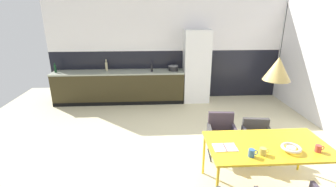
{
  "coord_description": "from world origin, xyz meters",
  "views": [
    {
      "loc": [
        -0.44,
        -3.44,
        2.51
      ],
      "look_at": [
        -0.18,
        0.89,
        1.01
      ],
      "focal_mm": 25.44,
      "sensor_mm": 36.0,
      "label": 1
    }
  ],
  "objects_px": {
    "bottle_wine_green": "(106,66)",
    "armchair_near_window": "(257,134)",
    "pendant_lamp_over_table_near": "(278,69)",
    "armchair_by_stool": "(221,130)",
    "mug_glass_clear": "(252,153)",
    "mug_wide_latte": "(318,148)",
    "bottle_vinegar_dark": "(55,69)",
    "open_book": "(225,147)",
    "bottle_oil_tall": "(152,68)",
    "dining_table": "(268,147)",
    "fruit_bowl": "(291,148)",
    "refrigerator_column": "(196,66)",
    "cooking_pot": "(173,68)",
    "mug_tall_blue": "(263,151)"
  },
  "relations": [
    {
      "from": "armchair_near_window",
      "to": "fruit_bowl",
      "type": "relative_size",
      "value": 2.75
    },
    {
      "from": "armchair_near_window",
      "to": "dining_table",
      "type": "bearing_deg",
      "value": 82.56
    },
    {
      "from": "bottle_oil_tall",
      "to": "bottle_vinegar_dark",
      "type": "distance_m",
      "value": 2.66
    },
    {
      "from": "mug_glass_clear",
      "to": "pendant_lamp_over_table_near",
      "type": "distance_m",
      "value": 1.12
    },
    {
      "from": "refrigerator_column",
      "to": "mug_glass_clear",
      "type": "height_order",
      "value": "refrigerator_column"
    },
    {
      "from": "armchair_near_window",
      "to": "mug_tall_blue",
      "type": "bearing_deg",
      "value": 76.66
    },
    {
      "from": "refrigerator_column",
      "to": "bottle_oil_tall",
      "type": "xyz_separation_m",
      "value": [
        -1.27,
        -0.06,
        -0.01
      ]
    },
    {
      "from": "fruit_bowl",
      "to": "bottle_vinegar_dark",
      "type": "height_order",
      "value": "bottle_vinegar_dark"
    },
    {
      "from": "cooking_pot",
      "to": "bottle_vinegar_dark",
      "type": "height_order",
      "value": "bottle_vinegar_dark"
    },
    {
      "from": "bottle_wine_green",
      "to": "armchair_near_window",
      "type": "bearing_deg",
      "value": -44.78
    },
    {
      "from": "open_book",
      "to": "bottle_oil_tall",
      "type": "relative_size",
      "value": 1.21
    },
    {
      "from": "armchair_near_window",
      "to": "bottle_wine_green",
      "type": "relative_size",
      "value": 2.19
    },
    {
      "from": "bottle_wine_green",
      "to": "cooking_pot",
      "type": "bearing_deg",
      "value": -2.99
    },
    {
      "from": "bottle_vinegar_dark",
      "to": "mug_wide_latte",
      "type": "bearing_deg",
      "value": -39.37
    },
    {
      "from": "open_book",
      "to": "mug_tall_blue",
      "type": "bearing_deg",
      "value": -22.81
    },
    {
      "from": "refrigerator_column",
      "to": "mug_wide_latte",
      "type": "xyz_separation_m",
      "value": [
        0.94,
        -4.02,
        -0.22
      ]
    },
    {
      "from": "fruit_bowl",
      "to": "mug_tall_blue",
      "type": "relative_size",
      "value": 1.96
    },
    {
      "from": "open_book",
      "to": "pendant_lamp_over_table_near",
      "type": "distance_m",
      "value": 1.24
    },
    {
      "from": "dining_table",
      "to": "bottle_wine_green",
      "type": "relative_size",
      "value": 5.19
    },
    {
      "from": "dining_table",
      "to": "pendant_lamp_over_table_near",
      "type": "height_order",
      "value": "pendant_lamp_over_table_near"
    },
    {
      "from": "bottle_vinegar_dark",
      "to": "refrigerator_column",
      "type": "bearing_deg",
      "value": 0.31
    },
    {
      "from": "pendant_lamp_over_table_near",
      "to": "bottle_oil_tall",
      "type": "bearing_deg",
      "value": 113.8
    },
    {
      "from": "bottle_oil_tall",
      "to": "dining_table",
      "type": "bearing_deg",
      "value": -66.46
    },
    {
      "from": "armchair_near_window",
      "to": "bottle_oil_tall",
      "type": "distance_m",
      "value": 3.51
    },
    {
      "from": "fruit_bowl",
      "to": "cooking_pot",
      "type": "distance_m",
      "value": 4.19
    },
    {
      "from": "bottle_oil_tall",
      "to": "open_book",
      "type": "bearing_deg",
      "value": -75.17
    },
    {
      "from": "refrigerator_column",
      "to": "pendant_lamp_over_table_near",
      "type": "distance_m",
      "value": 3.86
    },
    {
      "from": "dining_table",
      "to": "pendant_lamp_over_table_near",
      "type": "bearing_deg",
      "value": 90.0
    },
    {
      "from": "refrigerator_column",
      "to": "bottle_wine_green",
      "type": "distance_m",
      "value": 2.56
    },
    {
      "from": "mug_glass_clear",
      "to": "fruit_bowl",
      "type": "bearing_deg",
      "value": 9.19
    },
    {
      "from": "mug_wide_latte",
      "to": "mug_glass_clear",
      "type": "bearing_deg",
      "value": -176.47
    },
    {
      "from": "mug_glass_clear",
      "to": "bottle_oil_tall",
      "type": "relative_size",
      "value": 0.49
    },
    {
      "from": "refrigerator_column",
      "to": "armchair_by_stool",
      "type": "bearing_deg",
      "value": -90.36
    },
    {
      "from": "mug_wide_latte",
      "to": "bottle_vinegar_dark",
      "type": "relative_size",
      "value": 0.47
    },
    {
      "from": "open_book",
      "to": "bottle_vinegar_dark",
      "type": "distance_m",
      "value": 5.31
    },
    {
      "from": "dining_table",
      "to": "bottle_vinegar_dark",
      "type": "xyz_separation_m",
      "value": [
        -4.29,
        3.78,
        0.31
      ]
    },
    {
      "from": "open_book",
      "to": "fruit_bowl",
      "type": "bearing_deg",
      "value": -8.52
    },
    {
      "from": "armchair_near_window",
      "to": "open_book",
      "type": "bearing_deg",
      "value": 53.13
    },
    {
      "from": "mug_tall_blue",
      "to": "bottle_vinegar_dark",
      "type": "xyz_separation_m",
      "value": [
        -4.11,
        4.02,
        0.22
      ]
    },
    {
      "from": "armchair_by_stool",
      "to": "fruit_bowl",
      "type": "xyz_separation_m",
      "value": [
        0.6,
        -1.14,
        0.3
      ]
    },
    {
      "from": "refrigerator_column",
      "to": "dining_table",
      "type": "xyz_separation_m",
      "value": [
        0.36,
        -3.8,
        -0.32
      ]
    },
    {
      "from": "fruit_bowl",
      "to": "mug_wide_latte",
      "type": "bearing_deg",
      "value": -5.75
    },
    {
      "from": "dining_table",
      "to": "armchair_near_window",
      "type": "bearing_deg",
      "value": 74.92
    },
    {
      "from": "armchair_near_window",
      "to": "bottle_oil_tall",
      "type": "relative_size",
      "value": 2.73
    },
    {
      "from": "armchair_near_window",
      "to": "armchair_by_stool",
      "type": "bearing_deg",
      "value": -6.61
    },
    {
      "from": "refrigerator_column",
      "to": "bottle_wine_green",
      "type": "relative_size",
      "value": 6.32
    },
    {
      "from": "pendant_lamp_over_table_near",
      "to": "armchair_by_stool",
      "type": "bearing_deg",
      "value": 112.39
    },
    {
      "from": "bottle_wine_green",
      "to": "refrigerator_column",
      "type": "bearing_deg",
      "value": -2.64
    },
    {
      "from": "fruit_bowl",
      "to": "pendant_lamp_over_table_near",
      "type": "relative_size",
      "value": 0.23
    },
    {
      "from": "mug_wide_latte",
      "to": "bottle_vinegar_dark",
      "type": "distance_m",
      "value": 6.3
    }
  ]
}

